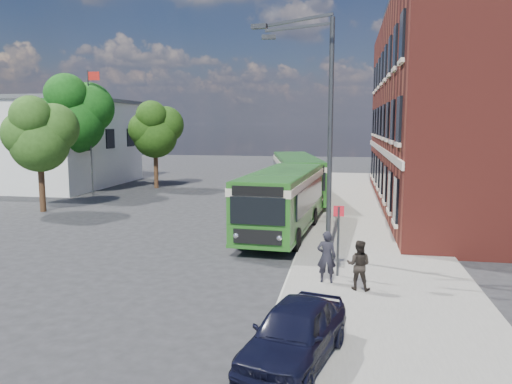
% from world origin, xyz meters
% --- Properties ---
extents(ground, '(120.00, 120.00, 0.00)m').
position_xyz_m(ground, '(0.00, 0.00, 0.00)').
color(ground, '#242427').
rests_on(ground, ground).
extents(pavement, '(6.00, 48.00, 0.15)m').
position_xyz_m(pavement, '(7.00, 8.00, 0.07)').
color(pavement, gray).
rests_on(pavement, ground).
extents(kerb_line, '(0.12, 48.00, 0.01)m').
position_xyz_m(kerb_line, '(3.95, 8.00, 0.01)').
color(kerb_line, beige).
rests_on(kerb_line, ground).
extents(brick_office, '(12.10, 26.00, 14.20)m').
position_xyz_m(brick_office, '(14.00, 12.00, 6.97)').
color(brick_office, maroon).
rests_on(brick_office, ground).
extents(white_building, '(9.40, 13.40, 7.30)m').
position_xyz_m(white_building, '(-18.00, 18.00, 3.66)').
color(white_building, silver).
rests_on(white_building, ground).
extents(flagpole, '(0.95, 0.10, 9.00)m').
position_xyz_m(flagpole, '(-12.45, 13.00, 4.94)').
color(flagpole, '#35373A').
rests_on(flagpole, ground).
extents(street_lamp, '(2.96, 2.38, 9.00)m').
position_xyz_m(street_lamp, '(4.84, -2.00, 4.79)').
color(street_lamp, '#35373A').
rests_on(street_lamp, ground).
extents(bus_stop_sign, '(0.35, 0.08, 2.52)m').
position_xyz_m(bus_stop_sign, '(5.60, -4.20, 1.51)').
color(bus_stop_sign, '#35373A').
rests_on(bus_stop_sign, ground).
extents(bus_front, '(3.29, 10.01, 3.02)m').
position_xyz_m(bus_front, '(2.92, 2.45, 1.83)').
color(bus_front, '#24611C').
rests_on(bus_front, ground).
extents(bus_rear, '(4.80, 12.06, 3.02)m').
position_xyz_m(bus_rear, '(2.48, 13.33, 1.83)').
color(bus_rear, '#20591A').
rests_on(bus_rear, ground).
extents(parked_car, '(2.43, 4.09, 1.31)m').
position_xyz_m(parked_car, '(4.80, -10.56, 0.80)').
color(parked_car, black).
rests_on(parked_car, pavement).
extents(pedestrian_a, '(0.62, 0.41, 1.68)m').
position_xyz_m(pedestrian_a, '(5.25, -4.97, 0.99)').
color(pedestrian_a, black).
rests_on(pedestrian_a, pavement).
extents(pedestrian_b, '(0.85, 0.71, 1.55)m').
position_xyz_m(pedestrian_b, '(6.25, -5.50, 0.92)').
color(pedestrian_b, black).
rests_on(pedestrian_b, pavement).
extents(tree_left, '(4.05, 3.85, 6.83)m').
position_xyz_m(tree_left, '(-11.95, 6.03, 4.63)').
color(tree_left, '#3B2415').
rests_on(tree_left, ground).
extents(tree_mid, '(5.20, 4.94, 8.78)m').
position_xyz_m(tree_mid, '(-13.82, 13.16, 5.96)').
color(tree_mid, '#3B2415').
rests_on(tree_mid, ground).
extents(tree_right, '(4.18, 3.98, 7.06)m').
position_xyz_m(tree_right, '(-9.42, 17.82, 4.79)').
color(tree_right, '#3B2415').
rests_on(tree_right, ground).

